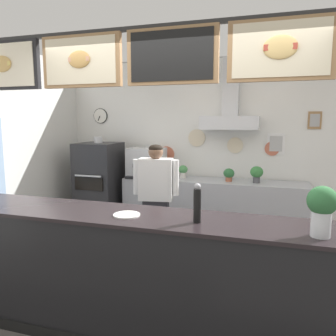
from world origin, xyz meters
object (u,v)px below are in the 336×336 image
object	(u,v)px
potted_oregano	(183,171)
basil_vase	(322,209)
potted_thyme	(257,173)
espresso_machine	(146,163)
potted_basil	(229,174)
condiment_plate	(127,215)
shop_worker	(156,202)
pepper_grinder	(197,203)
pizza_oven	(100,187)

from	to	relation	value
potted_oregano	basil_vase	size ratio (longest dim) A/B	0.60
potted_oregano	potted_thyme	bearing A→B (deg)	-3.28
espresso_machine	basil_vase	bearing A→B (deg)	-49.66
potted_basil	condiment_plate	size ratio (longest dim) A/B	0.90
shop_worker	basil_vase	size ratio (longest dim) A/B	4.46
shop_worker	espresso_machine	xyz separation A→B (m)	(-0.56, 1.16, 0.32)
espresso_machine	potted_oregano	xyz separation A→B (m)	(0.59, 0.06, -0.11)
pepper_grinder	potted_thyme	bearing A→B (deg)	82.55
basil_vase	potted_thyme	bearing A→B (deg)	101.03
shop_worker	potted_oregano	size ratio (longest dim) A/B	7.47
potted_basil	pepper_grinder	size ratio (longest dim) A/B	0.65
potted_thyme	basil_vase	world-z (taller)	basil_vase
condiment_plate	potted_basil	bearing A→B (deg)	78.54
basil_vase	condiment_plate	world-z (taller)	basil_vase
potted_basil	pepper_grinder	bearing A→B (deg)	-88.54
potted_oregano	condiment_plate	distance (m)	2.64
potted_basil	basil_vase	world-z (taller)	basil_vase
potted_oregano	pepper_grinder	world-z (taller)	pepper_grinder
pepper_grinder	condiment_plate	bearing A→B (deg)	179.19
potted_basil	potted_oregano	xyz separation A→B (m)	(-0.73, 0.07, 0.01)
espresso_machine	potted_basil	world-z (taller)	espresso_machine
potted_thyme	espresso_machine	bearing A→B (deg)	179.97
espresso_machine	potted_oregano	size ratio (longest dim) A/B	2.82
pepper_grinder	basil_vase	world-z (taller)	basil_vase
condiment_plate	espresso_machine	bearing A→B (deg)	107.39
espresso_machine	potted_basil	distance (m)	1.33
espresso_machine	condiment_plate	xyz separation A→B (m)	(0.80, -2.57, -0.08)
shop_worker	basil_vase	distance (m)	2.27
pepper_grinder	basil_vase	size ratio (longest dim) A/B	0.88
pizza_oven	basil_vase	size ratio (longest dim) A/B	4.54
espresso_machine	potted_thyme	size ratio (longest dim) A/B	2.37
potted_basil	shop_worker	bearing A→B (deg)	-123.34
condiment_plate	potted_oregano	bearing A→B (deg)	94.56
basil_vase	pepper_grinder	bearing A→B (deg)	175.87
pepper_grinder	condiment_plate	world-z (taller)	pepper_grinder
shop_worker	espresso_machine	world-z (taller)	shop_worker
pizza_oven	potted_oregano	distance (m)	1.41
pizza_oven	potted_thyme	bearing A→B (deg)	4.02
shop_worker	espresso_machine	bearing A→B (deg)	-73.88
potted_basil	potted_thyme	xyz separation A→B (m)	(0.40, 0.00, 0.03)
espresso_machine	potted_basil	xyz separation A→B (m)	(1.32, -0.00, -0.12)
pizza_oven	shop_worker	bearing A→B (deg)	-36.49
potted_oregano	condiment_plate	bearing A→B (deg)	-85.44
pizza_oven	basil_vase	world-z (taller)	pizza_oven
pizza_oven	shop_worker	size ratio (longest dim) A/B	1.02
pizza_oven	condiment_plate	xyz separation A→B (m)	(1.57, -2.39, 0.33)
shop_worker	condiment_plate	size ratio (longest dim) A/B	7.00
shop_worker	potted_thyme	size ratio (longest dim) A/B	6.28
potted_basil	basil_vase	xyz separation A→B (m)	(0.92, -2.63, 0.23)
condiment_plate	potted_thyme	bearing A→B (deg)	70.24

